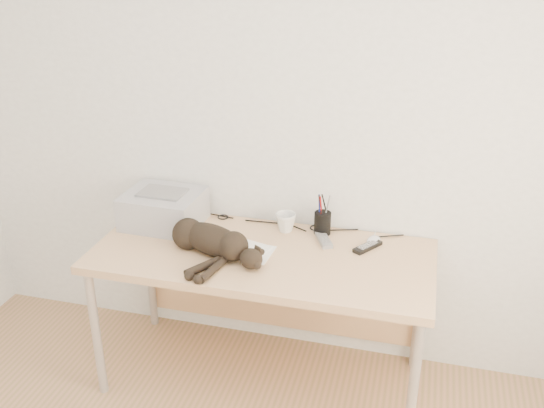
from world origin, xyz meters
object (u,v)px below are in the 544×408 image
(cat, at_px, (208,241))
(mug, at_px, (286,222))
(desk, at_px, (267,268))
(printer, at_px, (164,208))
(pen_cup, at_px, (322,223))
(mouse, at_px, (374,239))

(cat, height_order, mug, cat)
(desk, bearing_deg, mug, 71.19)
(printer, height_order, pen_cup, pen_cup)
(desk, height_order, cat, cat)
(printer, height_order, mug, printer)
(printer, relative_size, mug, 3.75)
(cat, xyz_separation_m, pen_cup, (0.48, 0.34, -0.01))
(desk, height_order, mouse, mouse)
(printer, bearing_deg, mouse, 3.83)
(desk, distance_m, cat, 0.35)
(mouse, bearing_deg, mug, -172.71)
(mug, distance_m, mouse, 0.44)
(printer, relative_size, pen_cup, 1.82)
(printer, bearing_deg, cat, -36.22)
(cat, bearing_deg, printer, 163.76)
(mug, bearing_deg, mouse, -0.73)
(mouse, bearing_deg, pen_cup, -178.05)
(printer, height_order, cat, printer)
(mouse, bearing_deg, desk, -154.63)
(printer, bearing_deg, mug, 7.04)
(mug, bearing_deg, desk, -108.81)
(printer, bearing_deg, pen_cup, 6.99)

